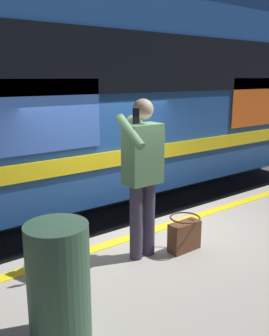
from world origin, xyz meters
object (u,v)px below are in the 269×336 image
train_carriage (124,89)px  trash_bin (59,283)px  passenger (142,167)px  handbag (184,234)px

train_carriage → trash_bin: 5.09m
passenger → handbag: (-0.48, 0.20, -0.85)m
passenger → handbag: bearing=157.6°
handbag → trash_bin: size_ratio=0.44×
passenger → trash_bin: (1.35, 0.69, -0.57)m
handbag → trash_bin: (1.83, 0.50, 0.27)m
handbag → trash_bin: trash_bin is taller
passenger → handbag: passenger is taller
train_carriage → handbag: (1.44, 3.19, -1.55)m
train_carriage → trash_bin: train_carriage is taller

